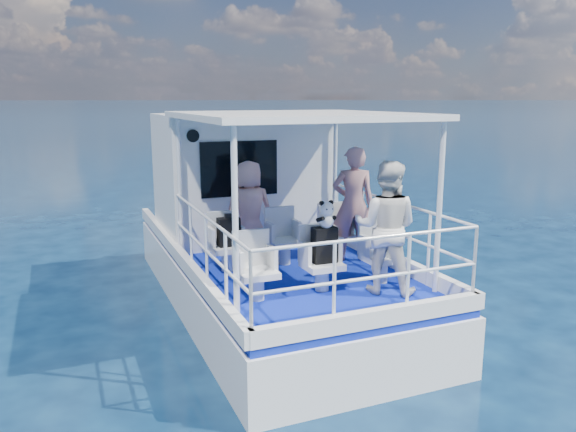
% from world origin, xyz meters
% --- Properties ---
extents(ground, '(2000.00, 2000.00, 0.00)m').
position_xyz_m(ground, '(0.00, 0.00, 0.00)').
color(ground, black).
rests_on(ground, ground).
extents(hull, '(3.00, 7.00, 1.60)m').
position_xyz_m(hull, '(0.00, 1.00, 0.00)').
color(hull, white).
rests_on(hull, ground).
extents(deck, '(2.90, 6.90, 0.10)m').
position_xyz_m(deck, '(0.00, 1.00, 0.85)').
color(deck, '#0B1D9A').
rests_on(deck, hull).
extents(cabin, '(2.85, 2.00, 2.20)m').
position_xyz_m(cabin, '(0.00, 2.30, 2.00)').
color(cabin, white).
rests_on(cabin, deck).
extents(canopy, '(3.00, 3.20, 0.08)m').
position_xyz_m(canopy, '(0.00, -0.20, 3.14)').
color(canopy, white).
rests_on(canopy, cabin).
extents(canopy_posts, '(2.77, 2.97, 2.20)m').
position_xyz_m(canopy_posts, '(0.00, -0.25, 2.00)').
color(canopy_posts, white).
rests_on(canopy_posts, deck).
extents(railings, '(2.84, 3.59, 1.00)m').
position_xyz_m(railings, '(0.00, -0.58, 1.40)').
color(railings, white).
rests_on(railings, deck).
extents(seat_port_fwd, '(0.48, 0.46, 0.38)m').
position_xyz_m(seat_port_fwd, '(-0.90, 0.20, 1.09)').
color(seat_port_fwd, silver).
rests_on(seat_port_fwd, deck).
extents(seat_center_fwd, '(0.48, 0.46, 0.38)m').
position_xyz_m(seat_center_fwd, '(0.00, 0.20, 1.09)').
color(seat_center_fwd, silver).
rests_on(seat_center_fwd, deck).
extents(seat_stbd_fwd, '(0.48, 0.46, 0.38)m').
position_xyz_m(seat_stbd_fwd, '(0.90, 0.20, 1.09)').
color(seat_stbd_fwd, silver).
rests_on(seat_stbd_fwd, deck).
extents(seat_port_aft, '(0.48, 0.46, 0.38)m').
position_xyz_m(seat_port_aft, '(-0.90, -1.10, 1.09)').
color(seat_port_aft, silver).
rests_on(seat_port_aft, deck).
extents(seat_center_aft, '(0.48, 0.46, 0.38)m').
position_xyz_m(seat_center_aft, '(0.00, -1.10, 1.09)').
color(seat_center_aft, silver).
rests_on(seat_center_aft, deck).
extents(seat_stbd_aft, '(0.48, 0.46, 0.38)m').
position_xyz_m(seat_stbd_aft, '(0.90, -1.10, 1.09)').
color(seat_stbd_aft, silver).
rests_on(seat_stbd_aft, deck).
extents(passenger_port_fwd, '(0.60, 0.44, 1.55)m').
position_xyz_m(passenger_port_fwd, '(-0.40, 0.65, 1.67)').
color(passenger_port_fwd, '#DD9C8F').
rests_on(passenger_port_fwd, deck).
extents(passenger_stbd_fwd, '(0.76, 0.65, 1.77)m').
position_xyz_m(passenger_stbd_fwd, '(1.06, 0.02, 1.78)').
color(passenger_stbd_fwd, tan).
rests_on(passenger_stbd_fwd, deck).
extents(passenger_stbd_aft, '(1.06, 1.04, 1.71)m').
position_xyz_m(passenger_stbd_aft, '(0.73, -1.44, 1.76)').
color(passenger_stbd_aft, white).
rests_on(passenger_stbd_aft, deck).
extents(backpack_port, '(0.31, 0.18, 0.41)m').
position_xyz_m(backpack_port, '(-0.88, 0.18, 1.49)').
color(backpack_port, black).
rests_on(backpack_port, seat_port_fwd).
extents(backpack_center, '(0.31, 0.18, 0.47)m').
position_xyz_m(backpack_center, '(0.03, -1.10, 1.51)').
color(backpack_center, black).
rests_on(backpack_center, seat_center_aft).
extents(compact_camera, '(0.10, 0.06, 0.06)m').
position_xyz_m(compact_camera, '(-0.89, 0.18, 1.72)').
color(compact_camera, black).
rests_on(compact_camera, backpack_port).
extents(panda, '(0.23, 0.19, 0.35)m').
position_xyz_m(panda, '(0.04, -1.12, 1.92)').
color(panda, silver).
rests_on(panda, backpack_center).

